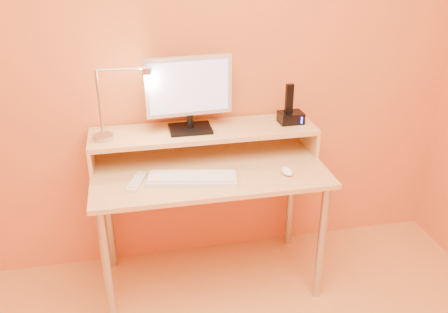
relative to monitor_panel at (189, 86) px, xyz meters
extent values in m
cube|color=#D25F34|center=(0.07, 0.16, 0.13)|extent=(3.00, 0.04, 2.50)
cylinder|color=#ABABAF|center=(-0.48, -0.41, -0.77)|extent=(0.04, 0.04, 0.69)
cylinder|color=#ABABAF|center=(0.62, -0.41, -0.77)|extent=(0.04, 0.04, 0.69)
cylinder|color=#ABABAF|center=(-0.48, 0.09, -0.77)|extent=(0.04, 0.04, 0.69)
cylinder|color=#ABABAF|center=(0.62, 0.09, -0.77)|extent=(0.04, 0.04, 0.69)
cube|color=#E3B278|center=(0.07, -0.16, -0.41)|extent=(1.20, 0.60, 0.02)
cube|color=#E3B278|center=(-0.52, -0.01, -0.33)|extent=(0.02, 0.30, 0.14)
cube|color=#E3B278|center=(0.66, -0.01, -0.33)|extent=(0.02, 0.30, 0.14)
cube|color=#E3B278|center=(0.07, -0.01, -0.25)|extent=(1.20, 0.30, 0.02)
cube|color=black|center=(0.00, -0.01, -0.23)|extent=(0.22, 0.16, 0.02)
cylinder|color=black|center=(0.00, -0.01, -0.19)|extent=(0.04, 0.04, 0.07)
cube|color=silver|center=(0.00, 0.00, 0.00)|extent=(0.45, 0.06, 0.30)
cube|color=black|center=(0.00, 0.02, 0.00)|extent=(0.40, 0.04, 0.26)
cube|color=#C0C6FF|center=(0.00, -0.02, 0.00)|extent=(0.40, 0.03, 0.26)
cylinder|color=#ABABAF|center=(-0.45, -0.04, -0.23)|extent=(0.10, 0.10, 0.02)
cylinder|color=#ABABAF|center=(-0.45, -0.04, -0.05)|extent=(0.01, 0.01, 0.33)
cylinder|color=#ABABAF|center=(-0.33, -0.04, 0.12)|extent=(0.24, 0.01, 0.01)
cylinder|color=#ABABAF|center=(-0.21, -0.04, 0.10)|extent=(0.04, 0.04, 0.03)
cylinder|color=#FFEAC6|center=(-0.21, -0.04, 0.09)|extent=(0.03, 0.03, 0.00)
cube|color=black|center=(0.55, -0.01, -0.21)|extent=(0.13, 0.10, 0.06)
cube|color=black|center=(0.54, -0.01, -0.10)|extent=(0.04, 0.03, 0.16)
cube|color=#171CF4|center=(0.60, -0.06, -0.21)|extent=(0.01, 0.00, 0.04)
cube|color=silver|center=(-0.03, -0.27, -0.39)|extent=(0.46, 0.22, 0.02)
ellipsoid|color=white|center=(0.45, -0.30, -0.38)|extent=(0.06, 0.10, 0.03)
cube|color=silver|center=(-0.30, -0.25, -0.39)|extent=(0.11, 0.19, 0.02)
camera|label=1|loc=(-0.30, -2.33, 0.72)|focal=38.29mm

